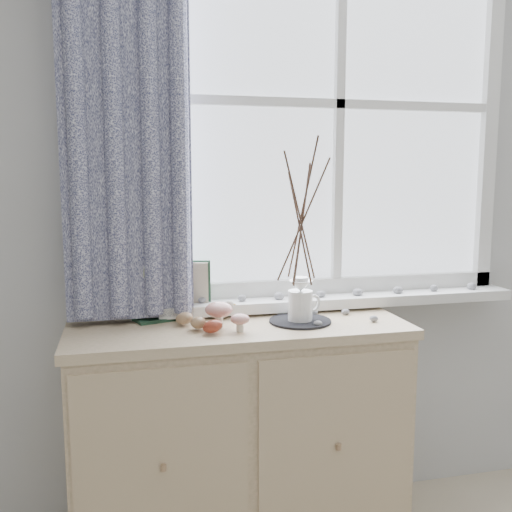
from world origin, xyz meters
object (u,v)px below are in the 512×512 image
Objects in this scene: sideboard at (240,438)px; botanical_book at (172,290)px; twig_pitcher at (301,216)px; toadstool_cluster at (224,313)px.

botanical_book reaches higher than sideboard.
botanical_book is at bearing 138.69° from twig_pitcher.
toadstool_cluster is at bearing -61.79° from botanical_book.
botanical_book is at bearing 151.83° from sideboard.
botanical_book is 0.23m from toadstool_cluster.
sideboard is at bearing 30.85° from toadstool_cluster.
toadstool_cluster is (0.16, -0.16, -0.06)m from botanical_book.
botanical_book is at bearing 136.22° from toadstool_cluster.
botanical_book reaches higher than toadstool_cluster.
toadstool_cluster is 0.23× the size of twig_pitcher.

